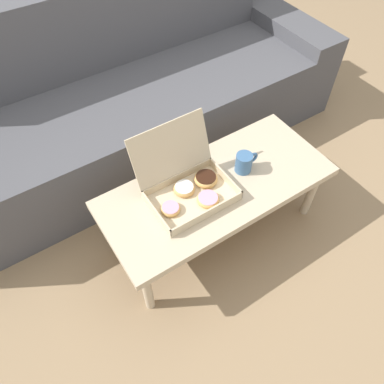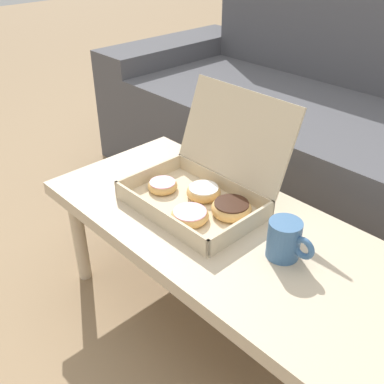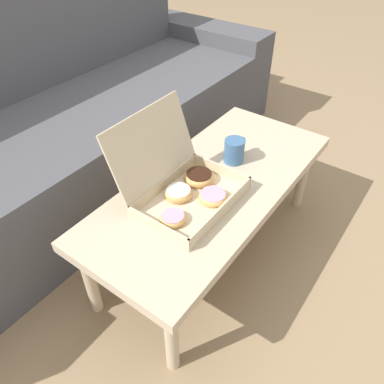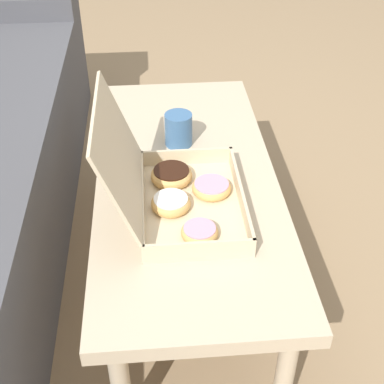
{
  "view_description": "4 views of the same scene",
  "coord_description": "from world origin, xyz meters",
  "px_view_note": "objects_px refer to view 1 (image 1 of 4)",
  "views": [
    {
      "loc": [
        -0.71,
        -0.9,
        1.74
      ],
      "look_at": [
        -0.14,
        -0.04,
        0.43
      ],
      "focal_mm": 35.0,
      "sensor_mm": 36.0,
      "label": 1
    },
    {
      "loc": [
        0.62,
        -0.76,
        1.09
      ],
      "look_at": [
        -0.14,
        -0.04,
        0.43
      ],
      "focal_mm": 42.0,
      "sensor_mm": 36.0,
      "label": 2
    },
    {
      "loc": [
        -0.94,
        -0.62,
        1.27
      ],
      "look_at": [
        -0.14,
        -0.04,
        0.43
      ],
      "focal_mm": 35.0,
      "sensor_mm": 36.0,
      "label": 3
    },
    {
      "loc": [
        -1.19,
        0.05,
        1.24
      ],
      "look_at": [
        -0.14,
        -0.04,
        0.43
      ],
      "focal_mm": 50.0,
      "sensor_mm": 36.0,
      "label": 4
    }
  ],
  "objects_px": {
    "coffee_table": "(217,190)",
    "coffee_mug": "(244,162)",
    "couch": "(134,101)",
    "pastry_box": "(189,184)"
  },
  "relations": [
    {
      "from": "couch",
      "to": "coffee_mug",
      "type": "xyz_separation_m",
      "value": [
        0.16,
        -0.84,
        0.12
      ]
    },
    {
      "from": "couch",
      "to": "coffee_table",
      "type": "xyz_separation_m",
      "value": [
        0.0,
        -0.85,
        0.03
      ]
    },
    {
      "from": "pastry_box",
      "to": "coffee_mug",
      "type": "relative_size",
      "value": 3.08
    },
    {
      "from": "coffee_table",
      "to": "pastry_box",
      "type": "height_order",
      "value": "pastry_box"
    },
    {
      "from": "couch",
      "to": "coffee_mug",
      "type": "distance_m",
      "value": 0.87
    },
    {
      "from": "coffee_table",
      "to": "pastry_box",
      "type": "relative_size",
      "value": 2.94
    },
    {
      "from": "coffee_table",
      "to": "couch",
      "type": "bearing_deg",
      "value": 90.0
    },
    {
      "from": "coffee_table",
      "to": "pastry_box",
      "type": "bearing_deg",
      "value": 163.4
    },
    {
      "from": "coffee_table",
      "to": "coffee_mug",
      "type": "height_order",
      "value": "coffee_mug"
    },
    {
      "from": "coffee_mug",
      "to": "couch",
      "type": "bearing_deg",
      "value": 100.96
    }
  ]
}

